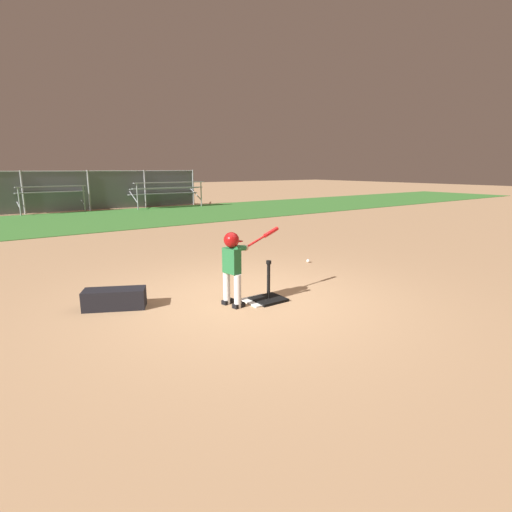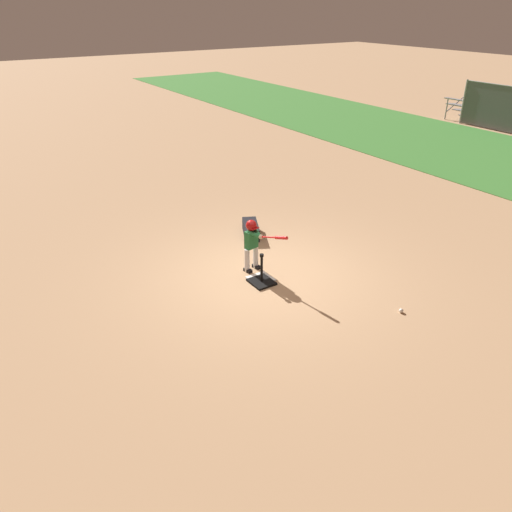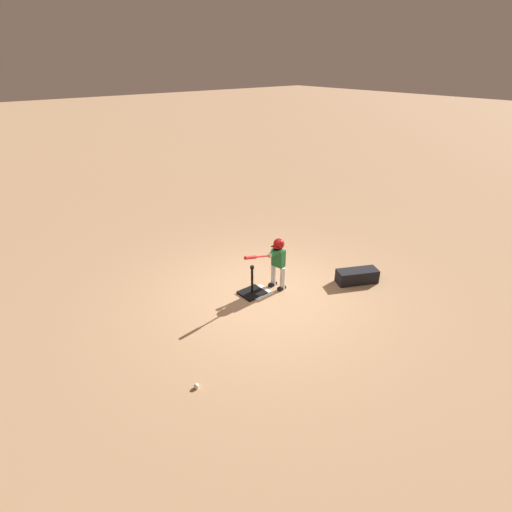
{
  "view_description": "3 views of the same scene",
  "coord_description": "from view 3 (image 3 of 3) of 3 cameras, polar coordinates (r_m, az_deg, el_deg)",
  "views": [
    {
      "loc": [
        -3.27,
        -4.69,
        1.94
      ],
      "look_at": [
        -0.14,
        -0.34,
        0.75
      ],
      "focal_mm": 28.0,
      "sensor_mm": 36.0,
      "label": 1
    },
    {
      "loc": [
        7.04,
        -4.79,
        4.81
      ],
      "look_at": [
        0.17,
        -0.31,
        0.6
      ],
      "focal_mm": 35.0,
      "sensor_mm": 36.0,
      "label": 2
    },
    {
      "loc": [
        4.35,
        5.04,
        4.18
      ],
      "look_at": [
        0.26,
        0.0,
        0.93
      ],
      "focal_mm": 28.0,
      "sensor_mm": 36.0,
      "label": 3
    }
  ],
  "objects": [
    {
      "name": "ground_plane",
      "position": [
        7.86,
        1.44,
        -5.52
      ],
      "size": [
        90.0,
        90.0,
        0.0
      ],
      "primitive_type": "plane",
      "color": "tan"
    },
    {
      "name": "home_plate",
      "position": [
        7.9,
        0.42,
        -5.22
      ],
      "size": [
        0.44,
        0.44,
        0.02
      ],
      "primitive_type": "cube",
      "rotation": [
        0.0,
        0.0,
        0.01
      ],
      "color": "white",
      "rests_on": "ground_plane"
    },
    {
      "name": "batting_tee",
      "position": [
        7.84,
        -0.55,
        -4.93
      ],
      "size": [
        0.46,
        0.42,
        0.61
      ],
      "color": "black",
      "rests_on": "ground_plane"
    },
    {
      "name": "batter_child",
      "position": [
        7.75,
        3.03,
        -0.27
      ],
      "size": [
        1.06,
        0.36,
        1.07
      ],
      "color": "silver",
      "rests_on": "ground_plane"
    },
    {
      "name": "baseball",
      "position": [
        5.95,
        -8.52,
        -17.89
      ],
      "size": [
        0.07,
        0.07,
        0.07
      ],
      "primitive_type": "sphere",
      "color": "white",
      "rests_on": "ground_plane"
    },
    {
      "name": "equipment_bag",
      "position": [
        8.46,
        14.23,
        -2.8
      ],
      "size": [
        0.89,
        0.66,
        0.28
      ],
      "primitive_type": "cube",
      "rotation": [
        0.0,
        0.0,
        -0.46
      ],
      "color": "black",
      "rests_on": "ground_plane"
    }
  ]
}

